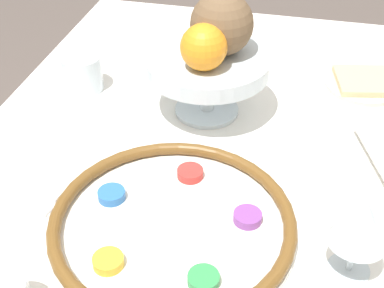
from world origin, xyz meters
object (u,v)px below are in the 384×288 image
at_px(seder_plate, 173,223).
at_px(orange_fruit, 204,47).
at_px(wine_glass, 361,222).
at_px(cup_near, 223,47).
at_px(cup_far, 82,73).
at_px(fruit_stand, 207,68).
at_px(coconut, 222,24).
at_px(bread_plate, 364,83).

relative_size(seder_plate, orange_fruit, 4.45).
bearing_deg(wine_glass, orange_fruit, 42.51).
relative_size(orange_fruit, cup_near, 1.01).
height_order(orange_fruit, cup_far, orange_fruit).
bearing_deg(fruit_stand, cup_far, 84.56).
height_order(fruit_stand, cup_near, fruit_stand).
relative_size(seder_plate, wine_glass, 2.70).
relative_size(seder_plate, cup_near, 4.49).
distance_m(seder_plate, wine_glass, 0.26).
xyz_separation_m(wine_glass, coconut, (0.35, 0.25, 0.08)).
bearing_deg(fruit_stand, wine_glass, -141.36).
height_order(seder_plate, cup_near, cup_near).
bearing_deg(seder_plate, cup_near, 2.54).
bearing_deg(bread_plate, fruit_stand, 118.92).
bearing_deg(bread_plate, orange_fruit, 125.19).
height_order(seder_plate, cup_far, cup_far).
distance_m(wine_glass, cup_far, 0.64).
height_order(bread_plate, cup_far, cup_far).
relative_size(seder_plate, cup_far, 4.49).
height_order(wine_glass, coconut, coconut).
xyz_separation_m(fruit_stand, coconut, (0.02, -0.02, 0.08)).
bearing_deg(orange_fruit, coconut, -16.79).
bearing_deg(fruit_stand, orange_fruit, -178.14).
bearing_deg(cup_near, seder_plate, -177.46).
relative_size(coconut, cup_near, 1.41).
bearing_deg(fruit_stand, seder_plate, -177.16).
bearing_deg(seder_plate, cup_far, 39.17).
xyz_separation_m(orange_fruit, cup_near, (0.25, 0.01, -0.12)).
xyz_separation_m(coconut, cup_near, (0.18, 0.03, -0.14)).
relative_size(seder_plate, bread_plate, 2.29).
bearing_deg(orange_fruit, fruit_stand, 1.86).
bearing_deg(seder_plate, bread_plate, -30.32).
height_order(fruit_stand, orange_fruit, orange_fruit).
bearing_deg(coconut, bread_plate, -62.21).
xyz_separation_m(cup_near, cup_far, (-0.18, 0.25, 0.00)).
bearing_deg(orange_fruit, cup_near, 2.04).
bearing_deg(cup_far, orange_fruit, -104.71).
bearing_deg(cup_far, coconut, -91.36).
height_order(cup_near, cup_far, same).
relative_size(wine_glass, cup_near, 1.66).
bearing_deg(wine_glass, bread_plate, -3.41).
bearing_deg(seder_plate, fruit_stand, 2.84).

